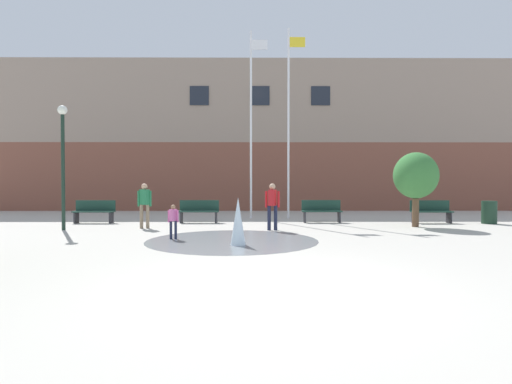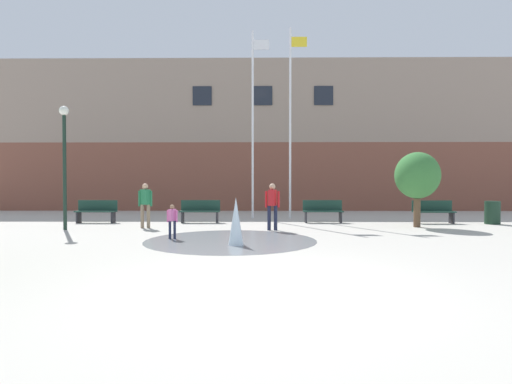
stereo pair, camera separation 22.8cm
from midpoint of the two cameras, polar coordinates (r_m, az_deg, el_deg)
ground_plane at (r=6.32m, az=2.08°, el=-13.37°), size 100.00×100.00×0.00m
library_building at (r=26.27m, az=0.22°, el=7.41°), size 36.00×6.05×8.84m
splash_fountain at (r=10.75m, az=-3.60°, el=-5.55°), size 4.78×4.78×1.24m
park_bench_left_of_flagpoles at (r=17.35m, az=-22.44°, el=-2.54°), size 1.60×0.44×0.91m
park_bench_under_left_flagpole at (r=16.33m, az=-8.55°, el=-2.69°), size 1.60×0.44×0.91m
park_bench_near_trashcan at (r=16.45m, az=8.95°, el=-2.66°), size 1.60×0.44×0.91m
park_bench_far_right at (r=17.44m, az=23.37°, el=-2.52°), size 1.60×0.44×0.91m
adult_near_bench at (r=13.54m, az=1.87°, el=-1.55°), size 0.50×0.39×1.59m
adult_watching at (r=14.69m, az=-16.07°, el=-1.38°), size 0.50×0.35×1.59m
child_with_pink_shirt at (r=11.65m, az=-12.29°, el=-3.78°), size 0.31×0.24×0.99m
flagpole_left at (r=18.41m, az=-1.00°, el=10.32°), size 0.80×0.10×8.50m
flagpole_right at (r=18.48m, az=4.39°, el=10.48°), size 0.80×0.10×8.62m
lamp_post_left_lane at (r=15.15m, az=-26.27°, el=5.44°), size 0.32×0.32×4.24m
trash_can at (r=18.20m, az=30.04°, el=-2.53°), size 0.56×0.56×0.90m
street_tree_near_building at (r=15.67m, az=21.47°, el=2.15°), size 1.59×1.59×2.73m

